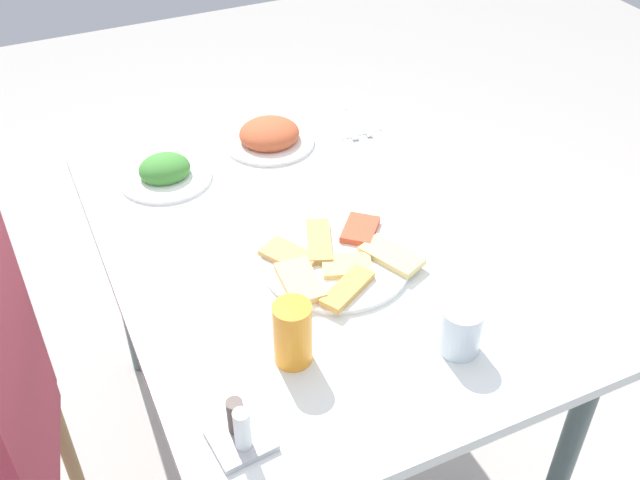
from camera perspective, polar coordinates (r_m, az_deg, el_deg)
ground_plane at (r=2.04m, az=-0.61°, el=-15.93°), size 6.00×6.00×0.00m
dining_table at (r=1.57m, az=-0.76°, el=-2.64°), size 1.09×0.79×0.71m
pide_platter at (r=1.46m, az=1.20°, el=-1.57°), size 0.30×0.30×0.03m
salad_plate_greens at (r=1.73m, az=-11.80°, el=5.15°), size 0.21×0.21×0.06m
salad_plate_rice at (r=1.83m, az=-3.90°, el=8.00°), size 0.22×0.22×0.06m
soda_can at (r=1.25m, az=-2.11°, el=-7.18°), size 0.09×0.09×0.12m
drinking_glass at (r=1.29m, az=10.74°, el=-6.77°), size 0.07×0.07×0.09m
paper_napkin at (r=1.92m, az=2.46°, el=8.93°), size 0.12×0.12×0.00m
fork at (r=1.93m, az=2.95°, el=9.14°), size 0.17×0.03×0.00m
spoon at (r=1.91m, az=1.98°, el=8.93°), size 0.16×0.04×0.00m
condiment_caddy at (r=1.17m, az=-6.17°, el=-14.39°), size 0.10×0.10×0.09m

